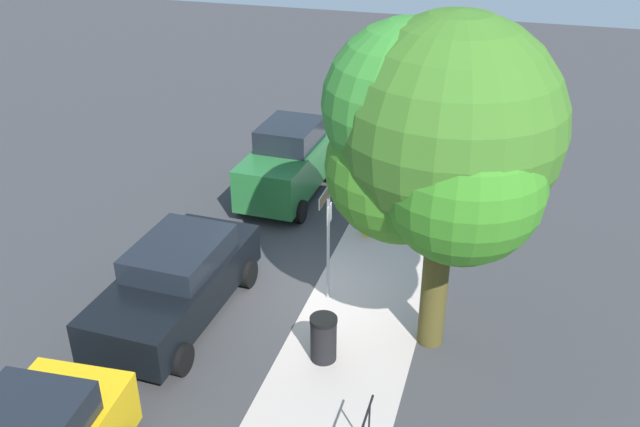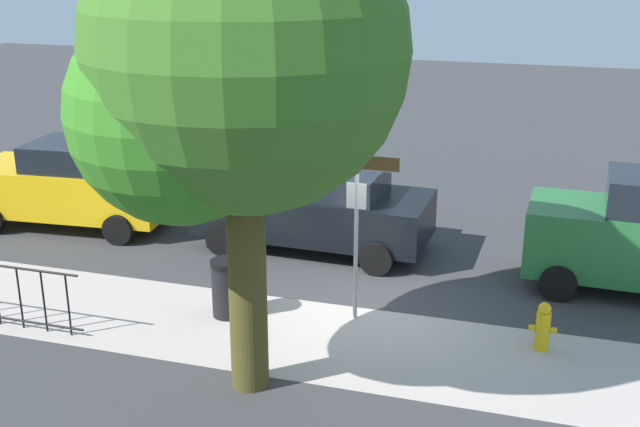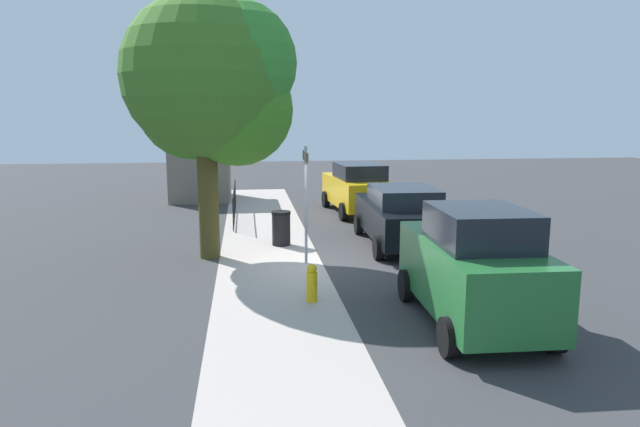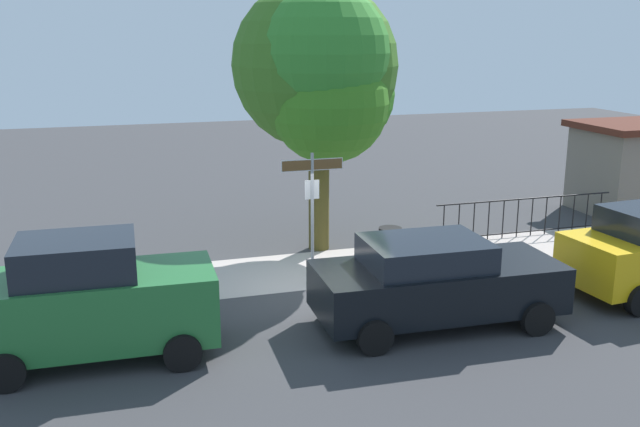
% 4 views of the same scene
% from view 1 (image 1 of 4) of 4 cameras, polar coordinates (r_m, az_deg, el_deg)
% --- Properties ---
extents(ground_plane, '(60.00, 60.00, 0.00)m').
position_cam_1_polar(ground_plane, '(15.81, -0.83, -6.81)').
color(ground_plane, '#38383A').
extents(sidewalk_strip, '(24.00, 2.60, 0.00)m').
position_cam_1_polar(sidewalk_strip, '(14.00, 1.87, -12.15)').
color(sidewalk_strip, '#B2A59E').
rests_on(sidewalk_strip, ground_plane).
extents(street_sign, '(1.37, 0.07, 2.94)m').
position_cam_1_polar(street_sign, '(14.69, 0.70, -0.25)').
color(street_sign, '#9EA0A5').
rests_on(street_sign, ground_plane).
extents(shade_tree, '(4.20, 4.36, 6.70)m').
position_cam_1_polar(shade_tree, '(12.46, 9.47, 6.11)').
color(shade_tree, '#49411C').
rests_on(shade_tree, ground_plane).
extents(car_green, '(4.07, 2.04, 2.16)m').
position_cam_1_polar(car_green, '(19.79, -2.63, 4.25)').
color(car_green, '#246830').
rests_on(car_green, ground_plane).
extents(car_black, '(4.73, 2.24, 1.71)m').
position_cam_1_polar(car_black, '(15.03, -11.73, -5.51)').
color(car_black, black).
rests_on(car_black, ground_plane).
extents(fire_hydrant, '(0.42, 0.22, 0.78)m').
position_cam_1_polar(fire_hydrant, '(18.02, 3.91, -0.73)').
color(fire_hydrant, yellow).
rests_on(fire_hydrant, ground_plane).
extents(trash_bin, '(0.55, 0.55, 0.98)m').
position_cam_1_polar(trash_bin, '(13.78, 0.29, -10.25)').
color(trash_bin, black).
rests_on(trash_bin, ground_plane).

